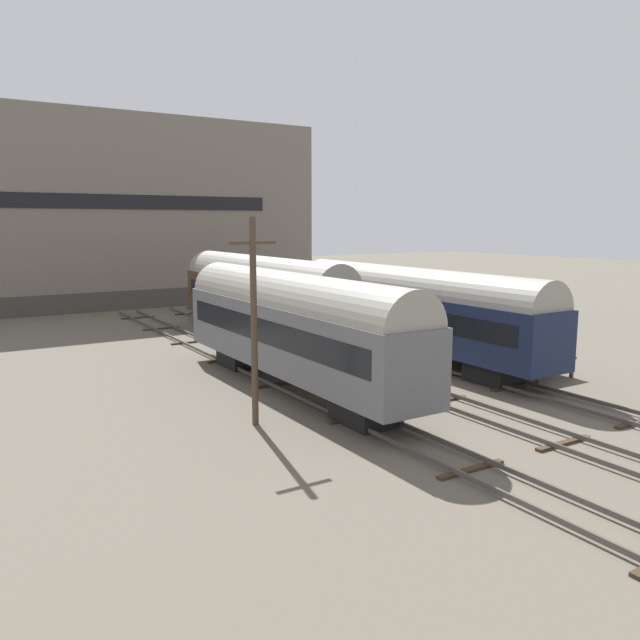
% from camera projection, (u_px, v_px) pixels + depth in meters
% --- Properties ---
extents(ground_plane, '(200.00, 200.00, 0.00)m').
position_uv_depth(ground_plane, '(396.00, 386.00, 28.68)').
color(ground_plane, '#60594C').
extents(track_left, '(2.60, 60.00, 0.26)m').
position_uv_depth(track_left, '(316.00, 397.00, 26.41)').
color(track_left, '#4C4742').
rests_on(track_left, ground).
extents(track_middle, '(2.60, 60.00, 0.26)m').
position_uv_depth(track_middle, '(396.00, 383.00, 28.66)').
color(track_middle, '#4C4742').
rests_on(track_middle, ground).
extents(track_right, '(2.60, 60.00, 0.26)m').
position_uv_depth(track_right, '(465.00, 371.00, 30.91)').
color(track_right, '#4C4742').
rests_on(track_right, ground).
extents(train_car_brown, '(3.09, 18.62, 5.37)m').
position_uv_depth(train_car_brown, '(262.00, 292.00, 39.79)').
color(train_car_brown, black).
rests_on(train_car_brown, ground).
extents(train_car_grey, '(2.94, 17.10, 5.29)m').
position_uv_depth(train_car_grey, '(292.00, 323.00, 27.66)').
color(train_car_grey, black).
rests_on(train_car_grey, ground).
extents(train_car_navy, '(2.90, 18.80, 5.06)m').
position_uv_depth(train_car_navy, '(411.00, 307.00, 34.05)').
color(train_car_navy, black).
rests_on(train_car_navy, ground).
extents(station_platform, '(2.74, 11.25, 1.03)m').
position_uv_depth(station_platform, '(471.00, 343.00, 34.09)').
color(station_platform, brown).
rests_on(station_platform, ground).
extents(bench, '(1.40, 0.40, 0.91)m').
position_uv_depth(bench, '(492.00, 335.00, 33.14)').
color(bench, '#2D4C33').
rests_on(bench, station_platform).
extents(person_worker, '(0.32, 0.32, 1.70)m').
position_uv_depth(person_worker, '(372.00, 376.00, 26.32)').
color(person_worker, '#282833').
rests_on(person_worker, ground).
extents(utility_pole, '(1.80, 0.24, 7.66)m').
position_uv_depth(utility_pole, '(254.00, 319.00, 22.63)').
color(utility_pole, '#473828').
rests_on(utility_pole, ground).
extents(warehouse_building, '(36.66, 13.26, 16.72)m').
position_uv_depth(warehouse_building, '(107.00, 213.00, 58.21)').
color(warehouse_building, '#46403A').
rests_on(warehouse_building, ground).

